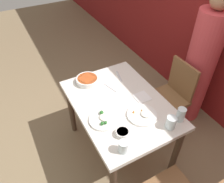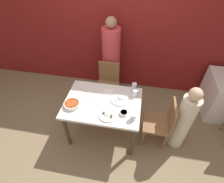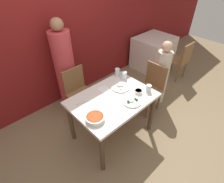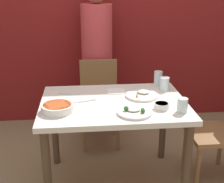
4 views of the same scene
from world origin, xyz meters
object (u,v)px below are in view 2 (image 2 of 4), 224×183
Objects in this scene: glass_water_tall at (133,117)px; person_child at (183,121)px; chair_adult_spot at (108,83)px; person_adult at (111,61)px; plate_rice_adult at (108,115)px; chair_child_spot at (161,122)px; bowl_curry at (72,104)px.

person_child is at bearing 18.51° from glass_water_tall.
person_adult is at bearing 90.00° from chair_adult_spot.
person_adult is at bearing 98.43° from plate_rice_adult.
person_adult reaches higher than person_child.
bowl_curry is (-1.31, -0.15, 0.30)m from chair_child_spot.
person_child reaches higher than plate_rice_adult.
chair_child_spot reaches higher than bowl_curry.
person_adult reaches higher than glass_water_tall.
person_adult is at bearing 112.09° from glass_water_tall.
person_child reaches higher than chair_adult_spot.
glass_water_tall is (0.34, -0.01, 0.04)m from plate_rice_adult.
chair_adult_spot is 0.99m from bowl_curry.
plate_rice_adult is at bearing 178.66° from glass_water_tall.
plate_rice_adult is 0.34m from glass_water_tall.
person_child reaches higher than chair_child_spot.
bowl_curry is 0.93× the size of plate_rice_adult.
person_adult reaches higher than plate_rice_adult.
chair_adult_spot is at bearing 118.65° from glass_water_tall.
glass_water_tall is at bearing -6.21° from bowl_curry.
chair_child_spot is 8.22× the size of glass_water_tall.
person_child is 1.63m from bowl_curry.
chair_child_spot is at bearing -48.01° from person_adult.
plate_rice_adult is at bearing -9.23° from bowl_curry.
chair_adult_spot is 3.67× the size of bowl_curry.
chair_child_spot is 0.59m from glass_water_tall.
person_child is 0.80m from glass_water_tall.
bowl_curry is (-0.35, -1.22, 0.04)m from person_adult.
glass_water_tall is (0.53, -0.98, 0.33)m from chair_adult_spot.
chair_child_spot is 0.31m from person_child.
chair_adult_spot reaches higher than glass_water_tall.
bowl_curry is 0.55m from plate_rice_adult.
person_adult is 1.32m from plate_rice_adult.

